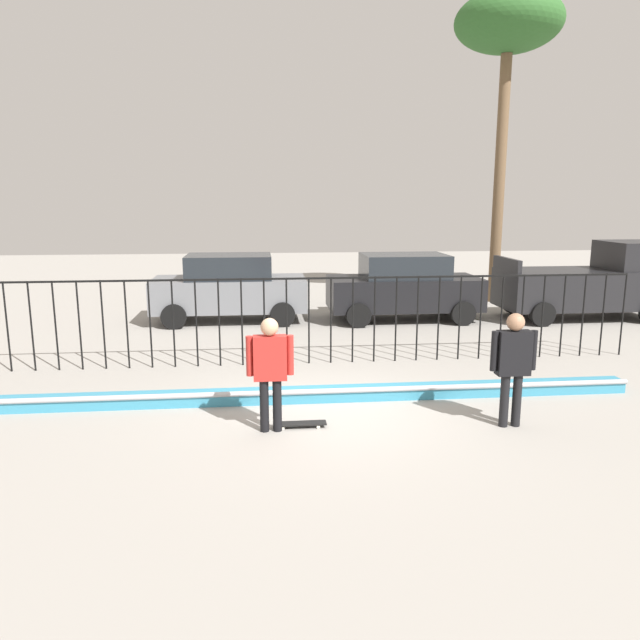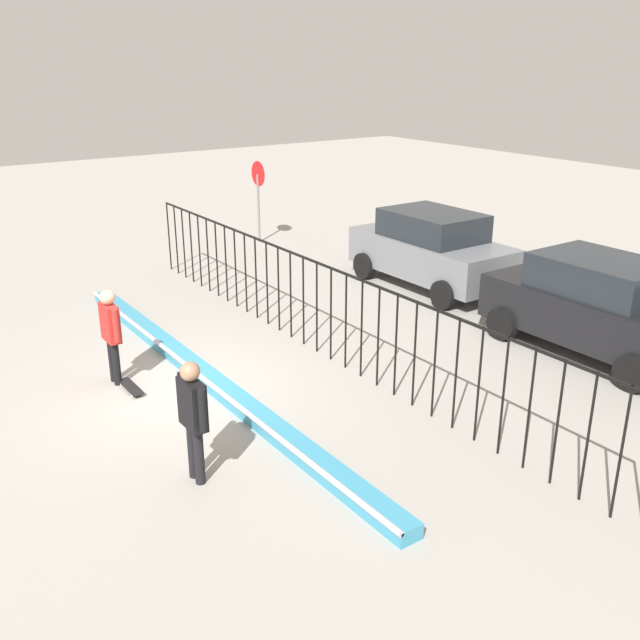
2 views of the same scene
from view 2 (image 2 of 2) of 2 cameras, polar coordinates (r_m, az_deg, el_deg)
ground_plane at (r=12.68m, az=-11.49°, el=-5.52°), size 60.00×60.00×0.00m
bowl_coping_ledge at (r=12.83m, az=-9.26°, el=-4.45°), size 11.00×0.40×0.27m
perimeter_fence at (r=13.58m, az=-0.26°, el=1.85°), size 14.04×0.04×1.84m
skateboarder at (r=12.81m, az=-16.51°, el=-0.62°), size 0.70×0.26×1.74m
skateboard at (r=12.82m, az=-15.00°, el=-5.23°), size 0.80×0.20×0.07m
camera_operator at (r=9.60m, az=-10.21°, el=-7.21°), size 0.71×0.27×1.77m
parked_car_gray at (r=17.92m, az=8.95°, el=5.71°), size 4.30×2.12×1.90m
parked_car_black at (r=14.63m, az=21.44°, el=1.12°), size 4.30×2.12×1.90m
stop_sign at (r=22.05m, az=-4.99°, el=10.36°), size 0.76×0.07×2.50m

